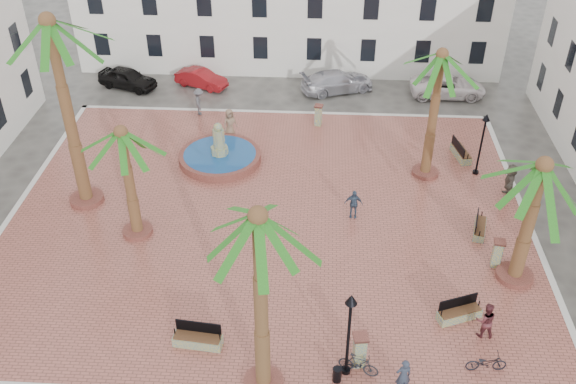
# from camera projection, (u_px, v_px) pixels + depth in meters

# --- Properties ---
(ground) EXTENTS (120.00, 120.00, 0.00)m
(ground) POSITION_uv_depth(u_px,v_px,m) (268.00, 217.00, 32.52)
(ground) COLOR #56544F
(ground) RESTS_ON ground
(plaza) EXTENTS (26.00, 22.00, 0.15)m
(plaza) POSITION_uv_depth(u_px,v_px,m) (268.00, 216.00, 32.47)
(plaza) COLOR #AA5B4D
(plaza) RESTS_ON ground
(kerb_n) EXTENTS (26.30, 0.30, 0.16)m
(kerb_n) POSITION_uv_depth(u_px,v_px,m) (282.00, 113.00, 41.44)
(kerb_n) COLOR silver
(kerb_n) RESTS_ON ground
(kerb_e) EXTENTS (0.30, 22.30, 0.16)m
(kerb_e) POSITION_uv_depth(u_px,v_px,m) (529.00, 225.00, 31.86)
(kerb_e) COLOR silver
(kerb_e) RESTS_ON ground
(kerb_w) EXTENTS (0.30, 22.30, 0.16)m
(kerb_w) POSITION_uv_depth(u_px,v_px,m) (18.00, 207.00, 33.08)
(kerb_w) COLOR silver
(kerb_w) RESTS_ON ground
(fountain) EXTENTS (4.67, 4.67, 2.42)m
(fountain) POSITION_uv_depth(u_px,v_px,m) (220.00, 155.00, 36.44)
(fountain) COLOR brown
(fountain) RESTS_ON plaza
(palm_nw) EXTENTS (5.64, 5.64, 10.07)m
(palm_nw) POSITION_uv_depth(u_px,v_px,m) (52.00, 42.00, 28.42)
(palm_nw) COLOR brown
(palm_nw) RESTS_ON plaza
(palm_sw) EXTENTS (4.69, 4.69, 5.96)m
(palm_sw) POSITION_uv_depth(u_px,v_px,m) (123.00, 146.00, 28.44)
(palm_sw) COLOR brown
(palm_sw) RESTS_ON plaza
(palm_s) EXTENTS (4.83, 4.83, 8.22)m
(palm_s) POSITION_uv_depth(u_px,v_px,m) (259.00, 237.00, 19.85)
(palm_s) COLOR brown
(palm_s) RESTS_ON plaza
(palm_e) EXTENTS (5.33, 5.33, 6.34)m
(palm_e) POSITION_uv_depth(u_px,v_px,m) (540.00, 182.00, 25.69)
(palm_e) COLOR brown
(palm_e) RESTS_ON plaza
(palm_ne) EXTENTS (4.72, 4.72, 7.37)m
(palm_ne) POSITION_uv_depth(u_px,v_px,m) (440.00, 69.00, 31.91)
(palm_ne) COLOR brown
(palm_ne) RESTS_ON plaza
(bench_s) EXTENTS (2.00, 0.80, 1.03)m
(bench_s) POSITION_uv_depth(u_px,v_px,m) (198.00, 339.00, 25.32)
(bench_s) COLOR gray
(bench_s) RESTS_ON plaza
(bench_se) EXTENTS (1.94, 1.22, 0.98)m
(bench_se) POSITION_uv_depth(u_px,v_px,m) (459.00, 313.00, 26.49)
(bench_se) COLOR gray
(bench_se) RESTS_ON plaza
(bench_e) EXTENTS (0.93, 1.78, 0.90)m
(bench_e) POSITION_uv_depth(u_px,v_px,m) (479.00, 228.00, 31.14)
(bench_e) COLOR gray
(bench_e) RESTS_ON plaza
(bench_ne) EXTENTS (0.98, 1.99, 1.01)m
(bench_ne) POSITION_uv_depth(u_px,v_px,m) (461.00, 153.00, 36.74)
(bench_ne) COLOR gray
(bench_ne) RESTS_ON plaza
(lamppost_s) EXTENTS (0.44, 0.44, 4.03)m
(lamppost_s) POSITION_uv_depth(u_px,v_px,m) (350.00, 321.00, 22.81)
(lamppost_s) COLOR black
(lamppost_s) RESTS_ON plaza
(lamppost_e) EXTENTS (0.40, 0.40, 3.69)m
(lamppost_e) POSITION_uv_depth(u_px,v_px,m) (483.00, 134.00, 34.11)
(lamppost_e) COLOR black
(lamppost_e) RESTS_ON plaza
(bollard_se) EXTENTS (0.64, 0.64, 1.57)m
(bollard_se) POSITION_uv_depth(u_px,v_px,m) (360.00, 350.00, 24.21)
(bollard_se) COLOR gray
(bollard_se) RESTS_ON plaza
(bollard_n) EXTENTS (0.59, 0.59, 1.37)m
(bollard_n) POSITION_uv_depth(u_px,v_px,m) (318.00, 115.00, 39.59)
(bollard_n) COLOR gray
(bollard_n) RESTS_ON plaza
(bollard_e) EXTENTS (0.59, 0.59, 1.43)m
(bollard_e) POSITION_uv_depth(u_px,v_px,m) (497.00, 253.00, 28.89)
(bollard_e) COLOR gray
(bollard_e) RESTS_ON plaza
(litter_bin) EXTENTS (0.34, 0.34, 0.66)m
(litter_bin) POSITION_uv_depth(u_px,v_px,m) (337.00, 374.00, 23.86)
(litter_bin) COLOR black
(litter_bin) RESTS_ON plaza
(cyclist_a) EXTENTS (0.67, 0.51, 1.63)m
(cyclist_a) POSITION_uv_depth(u_px,v_px,m) (403.00, 376.00, 23.21)
(cyclist_a) COLOR #2C3344
(cyclist_a) RESTS_ON plaza
(bicycle_a) EXTENTS (1.60, 0.66, 0.82)m
(bicycle_a) POSITION_uv_depth(u_px,v_px,m) (486.00, 363.00, 24.21)
(bicycle_a) COLOR black
(bicycle_a) RESTS_ON plaza
(cyclist_b) EXTENTS (0.83, 0.66, 1.68)m
(cyclist_b) POSITION_uv_depth(u_px,v_px,m) (486.00, 320.00, 25.40)
(cyclist_b) COLOR #57252A
(cyclist_b) RESTS_ON plaza
(bicycle_b) EXTENTS (1.64, 0.88, 0.95)m
(bicycle_b) POSITION_uv_depth(u_px,v_px,m) (359.00, 364.00, 24.07)
(bicycle_b) COLOR black
(bicycle_b) RESTS_ON plaza
(pedestrian_fountain_a) EXTENTS (1.07, 1.04, 1.85)m
(pedestrian_fountain_a) POSITION_uv_depth(u_px,v_px,m) (230.00, 124.00, 38.26)
(pedestrian_fountain_a) COLOR #866750
(pedestrian_fountain_a) RESTS_ON plaza
(pedestrian_fountain_b) EXTENTS (0.94, 0.43, 1.57)m
(pedestrian_fountain_b) POSITION_uv_depth(u_px,v_px,m) (353.00, 204.00, 31.87)
(pedestrian_fountain_b) COLOR #384C65
(pedestrian_fountain_b) RESTS_ON plaza
(pedestrian_north) EXTENTS (0.87, 1.25, 1.77)m
(pedestrian_north) POSITION_uv_depth(u_px,v_px,m) (199.00, 102.00, 40.65)
(pedestrian_north) COLOR #505055
(pedestrian_north) RESTS_ON plaza
(pedestrian_east) EXTENTS (0.72, 1.81, 1.90)m
(pedestrian_east) POSITION_uv_depth(u_px,v_px,m) (510.00, 180.00, 33.28)
(pedestrian_east) COLOR #645C50
(pedestrian_east) RESTS_ON plaza
(car_black) EXTENTS (4.46, 2.95, 1.41)m
(car_black) POSITION_uv_depth(u_px,v_px,m) (127.00, 78.00, 44.25)
(car_black) COLOR black
(car_black) RESTS_ON ground
(car_red) EXTENTS (3.90, 2.62, 1.22)m
(car_red) POSITION_uv_depth(u_px,v_px,m) (201.00, 78.00, 44.42)
(car_red) COLOR maroon
(car_red) RESTS_ON ground
(car_silver) EXTENTS (5.37, 3.64, 1.44)m
(car_silver) POSITION_uv_depth(u_px,v_px,m) (337.00, 81.00, 43.79)
(car_silver) COLOR silver
(car_silver) RESTS_ON ground
(car_white) EXTENTS (5.08, 2.43, 1.40)m
(car_white) POSITION_uv_depth(u_px,v_px,m) (448.00, 86.00, 43.25)
(car_white) COLOR white
(car_white) RESTS_ON ground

